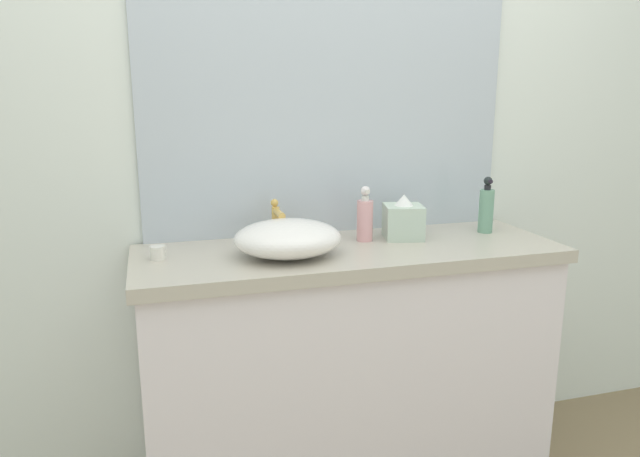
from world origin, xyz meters
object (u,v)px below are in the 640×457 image
Objects in this scene: lotion_bottle at (486,209)px; candle_jar at (158,253)px; soap_dispenser at (365,218)px; sink_basin at (288,238)px; tissue_box at (403,220)px.

lotion_bottle is 1.22m from candle_jar.
soap_dispenser reaches higher than candle_jar.
lotion_bottle is at bearing 1.61° from candle_jar.
sink_basin is 0.42m from candle_jar.
lotion_bottle reaches higher than candle_jar.
sink_basin is 1.65× the size of lotion_bottle.
tissue_box reaches higher than sink_basin.
candle_jar is at bearing -178.39° from lotion_bottle.
lotion_bottle reaches higher than tissue_box.
sink_basin is 7.31× the size of candle_jar.
tissue_box is 3.38× the size of candle_jar.
candle_jar is (-1.22, -0.03, -0.07)m from lotion_bottle.
soap_dispenser is 0.93× the size of lotion_bottle.
lotion_bottle is at bearing -1.07° from soap_dispenser.
tissue_box is at bearing 13.93° from sink_basin.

